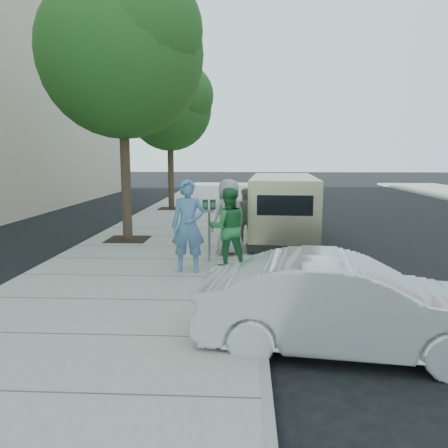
{
  "coord_description": "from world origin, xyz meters",
  "views": [
    {
      "loc": [
        1.21,
        -10.16,
        2.62
      ],
      "look_at": [
        0.71,
        -0.55,
        1.1
      ],
      "focal_mm": 35.0,
      "sensor_mm": 36.0,
      "label": 1
    }
  ],
  "objects": [
    {
      "name": "curb_face",
      "position": [
        1.44,
        0.0,
        0.07
      ],
      "size": [
        0.12,
        60.0,
        0.16
      ],
      "primitive_type": "cube",
      "color": "gray",
      "rests_on": "ground"
    },
    {
      "name": "tree_near",
      "position": [
        -2.25,
        2.4,
        5.55
      ],
      "size": [
        4.62,
        4.6,
        7.53
      ],
      "color": "black",
      "rests_on": "sidewalk"
    },
    {
      "name": "tree_far",
      "position": [
        -2.25,
        10.0,
        4.88
      ],
      "size": [
        3.92,
        3.8,
        6.49
      ],
      "color": "black",
      "rests_on": "sidewalk"
    },
    {
      "name": "person_striped_polo",
      "position": [
        1.2,
        1.39,
        0.96
      ],
      "size": [
        1.02,
        0.65,
        1.62
      ],
      "primitive_type": "imported",
      "rotation": [
        0.0,
        0.0,
        3.43
      ],
      "color": "gray",
      "rests_on": "sidewalk"
    },
    {
      "name": "van",
      "position": [
        2.31,
        3.04,
        1.06
      ],
      "size": [
        2.12,
        5.49,
        2.0
      ],
      "rotation": [
        0.0,
        0.0,
        -0.06
      ],
      "color": "tan",
      "rests_on": "ground"
    },
    {
      "name": "person_green_shirt",
      "position": [
        0.81,
        -0.68,
        1.04
      ],
      "size": [
        0.93,
        0.76,
        1.77
      ],
      "primitive_type": "imported",
      "rotation": [
        0.0,
        0.0,
        3.25
      ],
      "color": "#27783B",
      "rests_on": "sidewalk"
    },
    {
      "name": "person_gray_shirt",
      "position": [
        0.78,
        0.57,
        1.1
      ],
      "size": [
        1.11,
        1.03,
        1.9
      ],
      "primitive_type": "imported",
      "rotation": [
        0.0,
        0.0,
        3.77
      ],
      "color": "#99999B",
      "rests_on": "sidewalk"
    },
    {
      "name": "person_officer",
      "position": [
        -0.02,
        -1.08,
        1.14
      ],
      "size": [
        0.73,
        0.49,
        1.97
      ],
      "primitive_type": "imported",
      "rotation": [
        0.0,
        0.0,
        0.02
      ],
      "color": "teal",
      "rests_on": "sidewalk"
    },
    {
      "name": "sedan",
      "position": [
        2.54,
        -4.52,
        0.65
      ],
      "size": [
        4.08,
        1.84,
        1.3
      ],
      "primitive_type": "imported",
      "rotation": [
        0.0,
        0.0,
        1.45
      ],
      "color": "silver",
      "rests_on": "ground"
    },
    {
      "name": "parking_meter",
      "position": [
        0.35,
        -0.22,
        1.21
      ],
      "size": [
        0.31,
        0.15,
        1.46
      ],
      "rotation": [
        0.0,
        0.0,
        0.16
      ],
      "color": "gray",
      "rests_on": "sidewalk"
    },
    {
      "name": "sidewalk",
      "position": [
        -1.0,
        0.0,
        0.07
      ],
      "size": [
        5.0,
        60.0,
        0.15
      ],
      "primitive_type": "cube",
      "color": "gray",
      "rests_on": "ground"
    },
    {
      "name": "ground",
      "position": [
        0.0,
        0.0,
        0.0
      ],
      "size": [
        120.0,
        120.0,
        0.0
      ],
      "primitive_type": "plane",
      "color": "black",
      "rests_on": "ground"
    }
  ]
}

